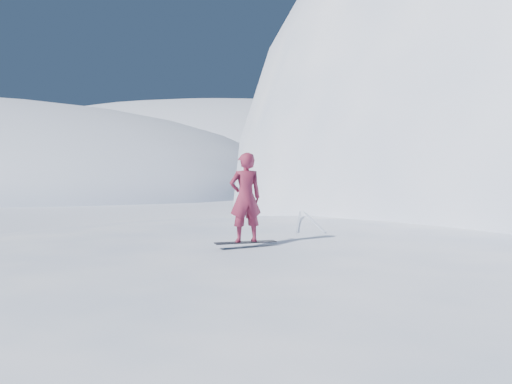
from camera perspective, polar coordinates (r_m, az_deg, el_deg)
ground at (r=13.78m, az=3.46°, el=-14.84°), size 400.00×400.00×0.00m
near_ridge at (r=16.51m, az=8.86°, el=-11.85°), size 36.00×28.00×4.80m
far_ridge_c at (r=130.06m, az=-5.23°, el=1.13°), size 140.00×90.00×36.00m
wind_bumps at (r=15.87m, az=2.83°, el=-12.42°), size 16.00×14.40×1.00m
snowboard at (r=12.91m, az=-1.06°, el=-5.06°), size 1.34×0.97×0.02m
snowboarder at (r=12.81m, az=-1.07°, el=-0.55°), size 0.88×0.80×2.01m
board_tracks at (r=17.89m, az=5.00°, el=-2.79°), size 1.68×5.94×0.04m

